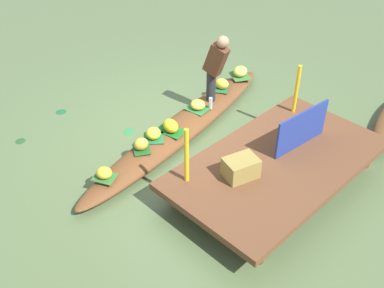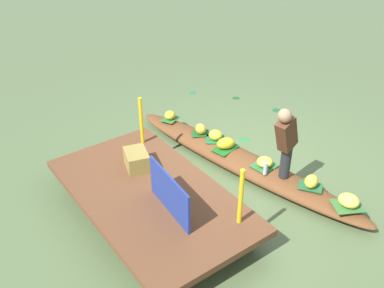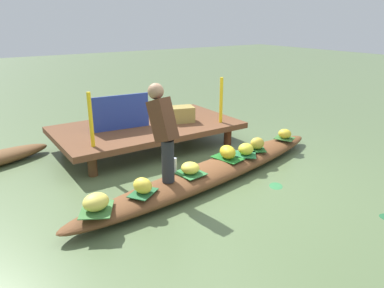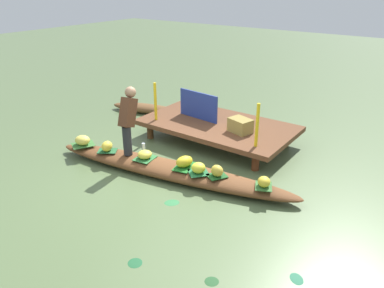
{
  "view_description": "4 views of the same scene",
  "coord_description": "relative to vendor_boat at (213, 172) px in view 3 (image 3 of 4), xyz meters",
  "views": [
    {
      "loc": [
        4.21,
        4.52,
        4.43
      ],
      "look_at": [
        0.39,
        0.63,
        0.33
      ],
      "focal_mm": 42.71,
      "sensor_mm": 36.0,
      "label": 1
    },
    {
      "loc": [
        -4.31,
        4.17,
        4.2
      ],
      "look_at": [
        0.42,
        0.69,
        0.51
      ],
      "focal_mm": 40.24,
      "sensor_mm": 36.0,
      "label": 2
    },
    {
      "loc": [
        -2.96,
        -3.89,
        2.24
      ],
      "look_at": [
        0.07,
        0.67,
        0.34
      ],
      "focal_mm": 34.35,
      "sensor_mm": 36.0,
      "label": 3
    },
    {
      "loc": [
        3.8,
        -4.57,
        3.26
      ],
      "look_at": [
        0.26,
        0.35,
        0.56
      ],
      "focal_mm": 35.26,
      "sensor_mm": 36.0,
      "label": 4
    }
  ],
  "objects": [
    {
      "name": "canal_water",
      "position": [
        0.0,
        0.0,
        -0.12
      ],
      "size": [
        40.0,
        40.0,
        0.0
      ],
      "primitive_type": "plane",
      "color": "#546940",
      "rests_on": "ground"
    },
    {
      "name": "dock_platform",
      "position": [
        -0.13,
        1.82,
        0.23
      ],
      "size": [
        3.2,
        1.8,
        0.41
      ],
      "color": "brown",
      "rests_on": "ground"
    },
    {
      "name": "vendor_boat",
      "position": [
        0.0,
        0.0,
        0.0
      ],
      "size": [
        4.77,
        1.44,
        0.25
      ],
      "primitive_type": "ellipsoid",
      "rotation": [
        0.0,
        0.0,
        0.18
      ],
      "color": "brown",
      "rests_on": "ground"
    },
    {
      "name": "leaf_mat_0",
      "position": [
        0.3,
        0.06,
        0.13
      ],
      "size": [
        0.38,
        0.49,
        0.01
      ],
      "primitive_type": "cube",
      "rotation": [
        0.0,
        0.0,
        1.79
      ],
      "color": "#1C6621",
      "rests_on": "vendor_boat"
    },
    {
      "name": "banana_bunch_0",
      "position": [
        0.3,
        0.06,
        0.22
      ],
      "size": [
        0.3,
        0.36,
        0.19
      ],
      "primitive_type": "ellipsoid",
      "rotation": [
        0.0,
        0.0,
        4.43
      ],
      "color": "gold",
      "rests_on": "vendor_boat"
    },
    {
      "name": "leaf_mat_1",
      "position": [
        -0.47,
        -0.1,
        0.13
      ],
      "size": [
        0.37,
        0.4,
        0.01
      ],
      "primitive_type": "cube",
      "rotation": [
        0.0,
        0.0,
        1.71
      ],
      "color": "#2C7036",
      "rests_on": "vendor_boat"
    },
    {
      "name": "banana_bunch_1",
      "position": [
        -0.47,
        -0.1,
        0.2
      ],
      "size": [
        0.31,
        0.32,
        0.15
      ],
      "primitive_type": "ellipsoid",
      "rotation": [
        0.0,
        0.0,
        4.42
      ],
      "color": "yellow",
      "rests_on": "vendor_boat"
    },
    {
      "name": "leaf_mat_2",
      "position": [
        -1.86,
        -0.35,
        0.13
      ],
      "size": [
        0.49,
        0.52,
        0.01
      ],
      "primitive_type": "cube",
      "rotation": [
        0.0,
        0.0,
        1.07
      ],
      "color": "#3A7134",
      "rests_on": "vendor_boat"
    },
    {
      "name": "banana_bunch_2",
      "position": [
        -1.86,
        -0.35,
        0.22
      ],
      "size": [
        0.36,
        0.33,
        0.19
      ],
      "primitive_type": "ellipsoid",
      "rotation": [
        0.0,
        0.0,
        3.44
      ],
      "color": "#E9D453",
      "rests_on": "vendor_boat"
    },
    {
      "name": "leaf_mat_3",
      "position": [
        1.72,
        0.25,
        0.13
      ],
      "size": [
        0.37,
        0.39,
        0.01
      ],
      "primitive_type": "cube",
      "rotation": [
        0.0,
        0.0,
        2.02
      ],
      "color": "#34692E",
      "rests_on": "vendor_boat"
    },
    {
      "name": "banana_bunch_3",
      "position": [
        1.72,
        0.25,
        0.21
      ],
      "size": [
        0.28,
        0.29,
        0.16
      ],
      "primitive_type": "ellipsoid",
      "rotation": [
        0.0,
        0.0,
        2.12
      ],
      "color": "gold",
      "rests_on": "vendor_boat"
    },
    {
      "name": "leaf_mat_4",
      "position": [
        -1.26,
        -0.27,
        0.13
      ],
      "size": [
        0.43,
        0.4,
        0.01
      ],
      "primitive_type": "cube",
      "rotation": [
        0.0,
        0.0,
        0.59
      ],
      "color": "#246133",
      "rests_on": "vendor_boat"
    },
    {
      "name": "banana_bunch_4",
      "position": [
        -1.26,
        -0.27,
        0.22
      ],
      "size": [
        0.27,
        0.3,
        0.19
      ],
      "primitive_type": "ellipsoid",
      "rotation": [
        0.0,
        0.0,
        5.09
      ],
      "color": "yellow",
      "rests_on": "vendor_boat"
    },
    {
      "name": "leaf_mat_5",
      "position": [
        0.94,
        0.11,
        0.13
      ],
      "size": [
        0.37,
        0.39,
        0.01
      ],
      "primitive_type": "cube",
      "rotation": [
        0.0,
        0.0,
        1.04
      ],
      "color": "#1D5521",
      "rests_on": "vendor_boat"
    },
    {
      "name": "banana_bunch_5",
      "position": [
        0.94,
        0.11,
        0.22
      ],
      "size": [
        0.27,
        0.25,
        0.19
      ],
      "primitive_type": "ellipsoid",
      "rotation": [
        0.0,
        0.0,
        2.79
      ],
      "color": "gold",
      "rests_on": "vendor_boat"
    },
    {
      "name": "leaf_mat_6",
      "position": [
        0.63,
        0.02,
        0.13
      ],
      "size": [
        0.44,
        0.44,
        0.01
      ],
      "primitive_type": "cube",
      "rotation": [
        0.0,
        0.0,
        0.87
      ],
      "color": "#236A39",
      "rests_on": "vendor_boat"
    },
    {
      "name": "banana_bunch_6",
      "position": [
        0.63,
        0.02,
        0.22
      ],
      "size": [
        0.32,
        0.32,
        0.18
      ],
      "primitive_type": "ellipsoid",
      "rotation": [
        0.0,
        0.0,
        5.24
      ],
      "color": "yellow",
      "rests_on": "vendor_boat"
    },
    {
      "name": "vendor_person",
      "position": [
        -0.85,
        -0.07,
        0.82
      ],
      "size": [
        0.25,
        0.46,
        1.24
      ],
      "color": "#28282D",
      "rests_on": "vendor_boat"
    },
    {
      "name": "water_bottle",
      "position": [
        -0.62,
        0.05,
        0.23
      ],
      "size": [
        0.06,
        0.06,
        0.21
      ],
      "primitive_type": "cylinder",
      "color": "silver",
      "rests_on": "vendor_boat"
    },
    {
      "name": "market_banner",
      "position": [
        -0.63,
        1.82,
        0.58
      ],
      "size": [
        1.02,
        0.13,
        0.59
      ],
      "primitive_type": "cube",
      "rotation": [
        0.0,
        0.0,
        -0.1
      ],
      "color": "navy",
      "rests_on": "dock_platform"
    },
    {
      "name": "railing_post_west",
      "position": [
        -1.33,
        1.22,
        0.7
      ],
      "size": [
        0.06,
        0.06,
        0.82
      ],
      "primitive_type": "cylinder",
      "color": "yellow",
      "rests_on": "dock_platform"
    },
    {
      "name": "railing_post_east",
      "position": [
        1.07,
        1.22,
        0.7
      ],
      "size": [
        0.06,
        0.06,
        0.82
      ],
      "primitive_type": "cylinder",
      "color": "yellow",
      "rests_on": "dock_platform"
    },
    {
      "name": "produce_crate",
      "position": [
        0.5,
        1.66,
        0.43
      ],
      "size": [
        0.51,
        0.43,
        0.28
      ],
      "primitive_type": "cube",
      "rotation": [
        0.0,
        0.0,
        -0.29
      ],
      "color": "olive",
      "rests_on": "dock_platform"
    },
    {
      "name": "drifting_plant_2",
      "position": [
        0.6,
        -0.66,
        -0.12
      ],
      "size": [
        0.3,
        0.3,
        0.01
      ],
      "primitive_type": "ellipsoid",
      "rotation": [
        0.0,
        0.0,
        0.8
      ],
      "color": "#2F7640",
      "rests_on": "ground"
    }
  ]
}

